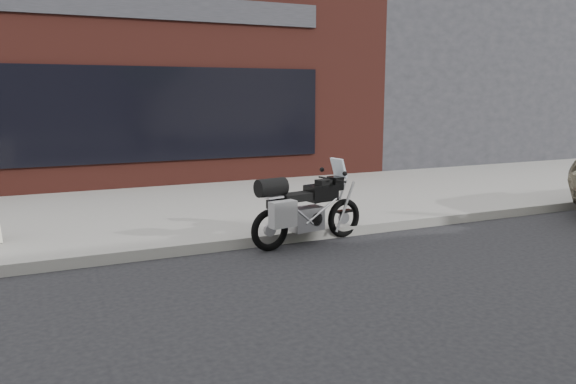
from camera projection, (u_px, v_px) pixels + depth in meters
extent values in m
plane|color=black|center=(486.00, 365.00, 4.46)|extent=(120.00, 120.00, 0.00)
cube|color=gray|center=(221.00, 203.00, 10.73)|extent=(44.00, 6.00, 0.15)
cube|color=#58231C|center=(76.00, 90.00, 15.84)|extent=(14.00, 10.00, 4.50)
cube|color=black|center=(95.00, 115.00, 11.41)|extent=(10.00, 0.08, 2.00)
cube|color=#2C2C32|center=(89.00, 3.00, 11.03)|extent=(10.00, 0.08, 0.50)
cube|color=#2C2C32|center=(423.00, 70.00, 20.56)|extent=(10.00, 10.00, 6.00)
torus|color=black|center=(270.00, 230.00, 7.68)|extent=(0.60, 0.20, 0.59)
torus|color=black|center=(344.00, 218.00, 8.42)|extent=(0.60, 0.20, 0.59)
cube|color=#B7B7BC|center=(306.00, 219.00, 8.01)|extent=(0.52, 0.35, 0.33)
cube|color=black|center=(321.00, 193.00, 8.10)|extent=(0.48, 0.36, 0.23)
cube|color=black|center=(296.00, 197.00, 7.86)|extent=(0.52, 0.33, 0.11)
cube|color=black|center=(278.00, 204.00, 7.70)|extent=(0.29, 0.24, 0.12)
cube|color=black|center=(335.00, 183.00, 8.23)|extent=(0.19, 0.24, 0.19)
cube|color=silver|center=(339.00, 168.00, 8.22)|extent=(0.17, 0.28, 0.30)
cylinder|color=black|center=(332.00, 179.00, 8.18)|extent=(0.14, 0.61, 0.03)
cube|color=#B7B7BC|center=(271.00, 196.00, 7.62)|extent=(0.29, 0.30, 0.03)
cube|color=slate|center=(283.00, 214.00, 7.49)|extent=(0.39, 0.22, 0.35)
cylinder|color=black|center=(271.00, 187.00, 7.59)|extent=(0.46, 0.32, 0.25)
cylinder|color=#B7B7BC|center=(280.00, 224.00, 7.94)|extent=(0.49, 0.16, 0.17)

